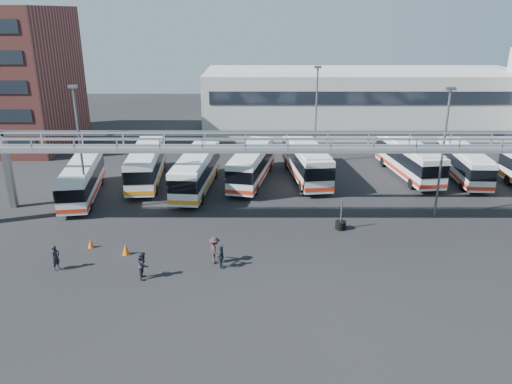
{
  "coord_description": "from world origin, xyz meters",
  "views": [
    {
      "loc": [
        -2.17,
        -29.79,
        15.41
      ],
      "look_at": [
        -2.25,
        6.0,
        2.42
      ],
      "focal_mm": 35.0,
      "sensor_mm": 36.0,
      "label": 1
    }
  ],
  "objects_px": {
    "bus_3": "(196,170)",
    "bus_8": "(464,162)",
    "pedestrian_d": "(221,257)",
    "bus_2": "(147,163)",
    "bus_1": "(82,179)",
    "cone_left": "(91,243)",
    "pedestrian_a": "(56,258)",
    "bus_7": "(409,158)",
    "bus_5": "(306,160)",
    "pedestrian_b": "(143,265)",
    "tire_stack": "(341,224)",
    "light_pole_back": "(316,110)",
    "pedestrian_c": "(215,250)",
    "bus_4": "(252,163)",
    "cone_right": "(126,249)",
    "light_pole_left": "(80,143)",
    "light_pole_mid": "(443,147)"
  },
  "relations": [
    {
      "from": "pedestrian_b",
      "to": "cone_right",
      "type": "xyz_separation_m",
      "value": [
        -1.89,
        3.13,
        -0.48
      ]
    },
    {
      "from": "bus_2",
      "to": "cone_left",
      "type": "distance_m",
      "value": 14.3
    },
    {
      "from": "bus_4",
      "to": "pedestrian_b",
      "type": "xyz_separation_m",
      "value": [
        -6.44,
        -18.4,
        -0.95
      ]
    },
    {
      "from": "cone_left",
      "to": "tire_stack",
      "type": "relative_size",
      "value": 0.29
    },
    {
      "from": "pedestrian_b",
      "to": "pedestrian_a",
      "type": "bearing_deg",
      "value": 76.56
    },
    {
      "from": "light_pole_mid",
      "to": "bus_1",
      "type": "xyz_separation_m",
      "value": [
        -29.36,
        4.13,
        -4.0
      ]
    },
    {
      "from": "bus_7",
      "to": "bus_5",
      "type": "bearing_deg",
      "value": 176.49
    },
    {
      "from": "bus_7",
      "to": "cone_left",
      "type": "relative_size",
      "value": 17.24
    },
    {
      "from": "bus_3",
      "to": "bus_7",
      "type": "distance_m",
      "value": 20.79
    },
    {
      "from": "pedestrian_a",
      "to": "tire_stack",
      "type": "xyz_separation_m",
      "value": [
        18.93,
        6.28,
        -0.46
      ]
    },
    {
      "from": "bus_1",
      "to": "cone_right",
      "type": "height_order",
      "value": "bus_1"
    },
    {
      "from": "bus_1",
      "to": "cone_left",
      "type": "distance_m",
      "value": 10.56
    },
    {
      "from": "bus_1",
      "to": "pedestrian_c",
      "type": "relative_size",
      "value": 5.72
    },
    {
      "from": "bus_3",
      "to": "bus_8",
      "type": "height_order",
      "value": "bus_3"
    },
    {
      "from": "cone_left",
      "to": "pedestrian_a",
      "type": "bearing_deg",
      "value": -110.45
    },
    {
      "from": "light_pole_left",
      "to": "light_pole_back",
      "type": "relative_size",
      "value": 1.0
    },
    {
      "from": "light_pole_back",
      "to": "pedestrian_a",
      "type": "distance_m",
      "value": 30.72
    },
    {
      "from": "bus_8",
      "to": "bus_2",
      "type": "bearing_deg",
      "value": -175.57
    },
    {
      "from": "bus_7",
      "to": "cone_left",
      "type": "distance_m",
      "value": 30.83
    },
    {
      "from": "bus_2",
      "to": "bus_8",
      "type": "relative_size",
      "value": 1.1
    },
    {
      "from": "bus_1",
      "to": "cone_left",
      "type": "xyz_separation_m",
      "value": [
        3.69,
        -9.79,
        -1.4
      ]
    },
    {
      "from": "bus_2",
      "to": "pedestrian_a",
      "type": "distance_m",
      "value": 17.47
    },
    {
      "from": "bus_5",
      "to": "tire_stack",
      "type": "bearing_deg",
      "value": -89.82
    },
    {
      "from": "bus_8",
      "to": "pedestrian_d",
      "type": "distance_m",
      "value": 28.55
    },
    {
      "from": "bus_7",
      "to": "pedestrian_c",
      "type": "relative_size",
      "value": 6.2
    },
    {
      "from": "bus_3",
      "to": "pedestrian_d",
      "type": "bearing_deg",
      "value": -72.38
    },
    {
      "from": "bus_2",
      "to": "bus_3",
      "type": "relative_size",
      "value": 1.01
    },
    {
      "from": "pedestrian_b",
      "to": "pedestrian_d",
      "type": "xyz_separation_m",
      "value": [
        4.66,
        1.3,
        -0.11
      ]
    },
    {
      "from": "bus_7",
      "to": "pedestrian_a",
      "type": "height_order",
      "value": "bus_7"
    },
    {
      "from": "bus_5",
      "to": "cone_right",
      "type": "relative_size",
      "value": 14.99
    },
    {
      "from": "bus_3",
      "to": "pedestrian_c",
      "type": "height_order",
      "value": "bus_3"
    },
    {
      "from": "bus_1",
      "to": "pedestrian_a",
      "type": "height_order",
      "value": "bus_1"
    },
    {
      "from": "tire_stack",
      "to": "pedestrian_b",
      "type": "bearing_deg",
      "value": -151.01
    },
    {
      "from": "light_pole_back",
      "to": "pedestrian_c",
      "type": "height_order",
      "value": "light_pole_back"
    },
    {
      "from": "bus_4",
      "to": "pedestrian_a",
      "type": "distance_m",
      "value": 21.24
    },
    {
      "from": "bus_3",
      "to": "cone_left",
      "type": "distance_m",
      "value": 13.41
    },
    {
      "from": "light_pole_left",
      "to": "bus_8",
      "type": "bearing_deg",
      "value": 13.97
    },
    {
      "from": "light_pole_back",
      "to": "bus_5",
      "type": "relative_size",
      "value": 0.87
    },
    {
      "from": "bus_1",
      "to": "tire_stack",
      "type": "distance_m",
      "value": 22.5
    },
    {
      "from": "cone_right",
      "to": "bus_3",
      "type": "bearing_deg",
      "value": 75.74
    },
    {
      "from": "light_pole_mid",
      "to": "bus_5",
      "type": "height_order",
      "value": "light_pole_mid"
    },
    {
      "from": "light_pole_mid",
      "to": "bus_2",
      "type": "bearing_deg",
      "value": 160.92
    },
    {
      "from": "light_pole_left",
      "to": "pedestrian_c",
      "type": "xyz_separation_m",
      "value": [
        11.11,
        -8.88,
        -4.81
      ]
    },
    {
      "from": "bus_1",
      "to": "bus_5",
      "type": "relative_size",
      "value": 0.9
    },
    {
      "from": "pedestrian_b",
      "to": "bus_5",
      "type": "bearing_deg",
      "value": -34.35
    },
    {
      "from": "pedestrian_b",
      "to": "tire_stack",
      "type": "distance_m",
      "value": 15.09
    },
    {
      "from": "bus_5",
      "to": "pedestrian_a",
      "type": "distance_m",
      "value": 25.26
    },
    {
      "from": "tire_stack",
      "to": "bus_1",
      "type": "bearing_deg",
      "value": 162.83
    },
    {
      "from": "bus_5",
      "to": "bus_7",
      "type": "bearing_deg",
      "value": -3.08
    },
    {
      "from": "light_pole_back",
      "to": "cone_right",
      "type": "distance_m",
      "value": 26.89
    }
  ]
}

